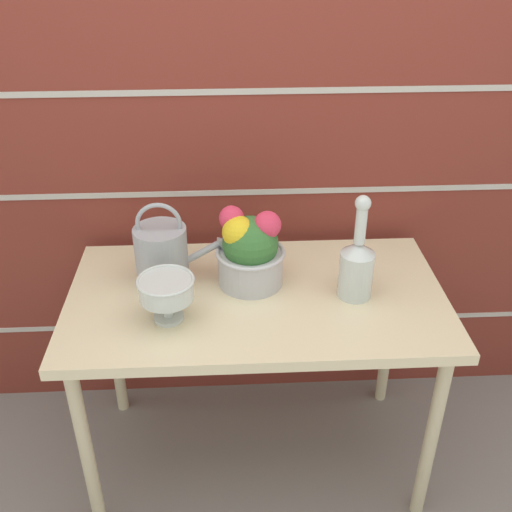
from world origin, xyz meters
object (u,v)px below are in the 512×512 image
at_px(flower_planter, 250,250).
at_px(glass_decanter, 357,264).
at_px(crystal_pedestal_bowl, 166,290).
at_px(watering_can, 163,253).

distance_m(flower_planter, glass_decanter, 0.34).
height_order(crystal_pedestal_bowl, flower_planter, flower_planter).
bearing_deg(crystal_pedestal_bowl, glass_decanter, 9.44).
xyz_separation_m(crystal_pedestal_bowl, glass_decanter, (0.58, 0.10, 0.01)).
bearing_deg(glass_decanter, crystal_pedestal_bowl, -170.56).
distance_m(crystal_pedestal_bowl, flower_planter, 0.31).
bearing_deg(glass_decanter, watering_can, 168.96).
bearing_deg(flower_planter, crystal_pedestal_bowl, -143.43).
distance_m(watering_can, flower_planter, 0.28).
xyz_separation_m(watering_can, flower_planter, (0.28, -0.03, 0.02)).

